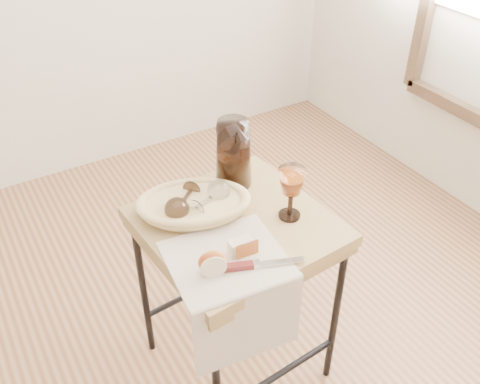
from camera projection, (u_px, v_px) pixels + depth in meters
side_table at (237, 298)px, 1.78m from camera, size 0.56×0.56×0.66m
tea_towel at (226, 259)px, 1.45m from camera, size 0.34×0.31×0.01m
bread_basket at (194, 206)px, 1.59m from camera, size 0.36×0.31×0.05m
goblet_lying_a at (183, 201)px, 1.58m from camera, size 0.14×0.13×0.07m
goblet_lying_b at (209, 199)px, 1.59m from camera, size 0.14×0.11×0.07m
pitcher at (233, 153)px, 1.67m from camera, size 0.19×0.26×0.27m
wine_goblet at (291, 193)px, 1.55m from camera, size 0.09×0.09×0.17m
apple_half at (212, 262)px, 1.38m from camera, size 0.08×0.06×0.07m
apple_wedge at (241, 247)px, 1.45m from camera, size 0.07×0.04×0.04m
table_knife at (259, 264)px, 1.41m from camera, size 0.21×0.10×0.02m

